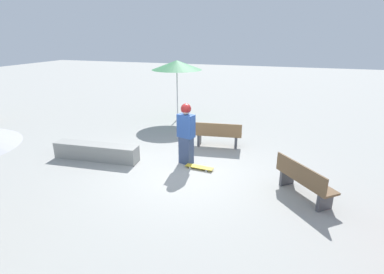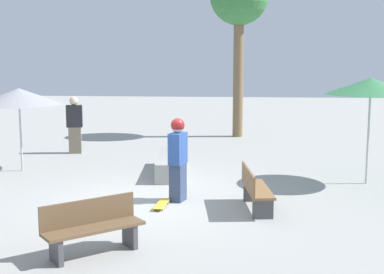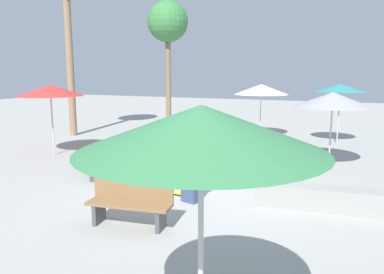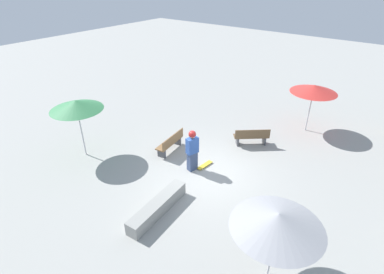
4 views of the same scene
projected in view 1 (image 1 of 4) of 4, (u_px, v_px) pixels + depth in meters
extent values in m
plane|color=#9E9E99|center=(186.00, 172.00, 8.29)|extent=(60.00, 60.00, 0.00)
cube|color=#38476B|center=(186.00, 150.00, 8.72)|extent=(0.43, 0.36, 0.81)
cube|color=#2D519E|center=(186.00, 126.00, 8.48)|extent=(0.53, 0.39, 0.67)
sphere|color=beige|center=(186.00, 110.00, 8.33)|extent=(0.26, 0.26, 0.26)
sphere|color=maroon|center=(186.00, 109.00, 8.32)|extent=(0.30, 0.30, 0.30)
cube|color=gold|center=(199.00, 167.00, 8.43)|extent=(0.82, 0.27, 0.02)
cylinder|color=silver|center=(209.00, 168.00, 8.42)|extent=(0.06, 0.03, 0.05)
cylinder|color=silver|center=(206.00, 171.00, 8.28)|extent=(0.06, 0.03, 0.05)
cylinder|color=silver|center=(192.00, 165.00, 8.61)|extent=(0.06, 0.03, 0.05)
cylinder|color=silver|center=(190.00, 168.00, 8.46)|extent=(0.06, 0.03, 0.05)
cube|color=gray|center=(96.00, 152.00, 9.04)|extent=(2.65, 0.67, 0.49)
cube|color=#47474C|center=(287.00, 177.00, 7.52)|extent=(0.35, 0.32, 0.40)
cube|color=#47474C|center=(325.00, 202.00, 6.43)|extent=(0.35, 0.32, 0.40)
cube|color=brown|center=(306.00, 180.00, 6.90)|extent=(1.37, 1.51, 0.05)
cube|color=brown|center=(300.00, 172.00, 6.76)|extent=(1.06, 1.25, 0.40)
cube|color=#47474C|center=(199.00, 139.00, 10.25)|extent=(0.13, 0.40, 0.40)
cube|color=#47474C|center=(236.00, 141.00, 10.03)|extent=(0.13, 0.40, 0.40)
cube|color=olive|center=(218.00, 134.00, 10.07)|extent=(1.64, 0.64, 0.05)
cube|color=olive|center=(217.00, 129.00, 9.81)|extent=(1.59, 0.24, 0.40)
cylinder|color=#B7B7BC|center=(177.00, 92.00, 12.99)|extent=(0.05, 0.05, 2.43)
cone|color=#387F4C|center=(177.00, 65.00, 12.61)|extent=(2.14, 2.14, 0.39)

